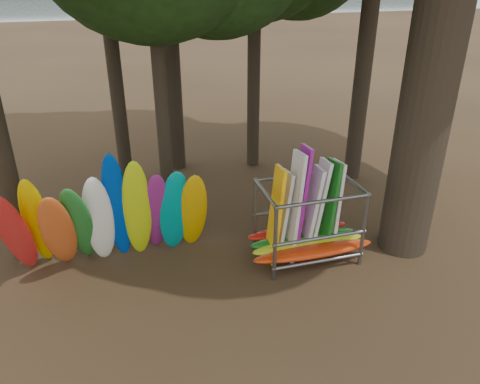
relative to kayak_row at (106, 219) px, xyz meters
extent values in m
plane|color=#47331E|center=(3.09, -1.10, -1.34)|extent=(120.00, 120.00, 0.00)
plane|color=gray|center=(3.09, 58.90, -1.34)|extent=(160.00, 160.00, 0.00)
cylinder|color=black|center=(0.69, 4.63, 4.05)|extent=(0.43, 0.43, 10.77)
cylinder|color=black|center=(5.29, 5.34, 3.31)|extent=(0.44, 0.44, 9.30)
cylinder|color=black|center=(1.71, 1.99, 3.28)|extent=(0.36, 0.36, 9.24)
ellipsoid|color=red|center=(-1.94, -0.13, -0.01)|extent=(0.73, 1.74, 2.80)
ellipsoid|color=#F4CC00|center=(-1.50, 0.15, 0.06)|extent=(0.67, 1.65, 2.92)
ellipsoid|color=#D4561F|center=(-1.05, -0.19, -0.07)|extent=(0.79, 1.82, 2.68)
ellipsoid|color=#217229|center=(-0.61, -0.04, -0.04)|extent=(0.79, 1.81, 2.74)
ellipsoid|color=white|center=(-0.16, 0.02, -0.02)|extent=(0.72, 1.24, 2.74)
ellipsoid|color=#023AB1|center=(0.28, 0.04, 0.23)|extent=(0.68, 1.27, 3.21)
ellipsoid|color=#BCD810|center=(0.72, -0.02, 0.13)|extent=(0.68, 1.29, 3.03)
ellipsoid|color=#832071|center=(1.17, 0.13, -0.08)|extent=(0.71, 1.37, 2.62)
ellipsoid|color=#018886|center=(1.61, 0.06, -0.08)|extent=(0.87, 1.18, 2.60)
ellipsoid|color=#CE9907|center=(2.06, 0.05, -0.14)|extent=(0.71, 1.24, 2.50)
ellipsoid|color=red|center=(4.74, -1.31, -0.92)|extent=(3.11, 0.55, 0.24)
ellipsoid|color=#B8CF1B|center=(4.74, -0.99, -0.92)|extent=(2.93, 0.55, 0.24)
ellipsoid|color=#166416|center=(4.74, -0.69, -0.92)|extent=(2.85, 0.55, 0.24)
ellipsoid|color=#B1170D|center=(4.74, -0.29, -0.92)|extent=(2.77, 0.55, 0.24)
cube|color=#FDAE0D|center=(3.91, -0.75, -0.12)|extent=(0.37, 0.77, 2.47)
cube|color=silver|center=(4.15, -0.55, -0.23)|extent=(0.49, 0.78, 2.24)
cube|color=silver|center=(4.38, -0.74, 0.04)|extent=(0.43, 0.81, 2.78)
cube|color=#981991|center=(4.62, -0.54, 0.07)|extent=(0.45, 0.79, 2.83)
cube|color=silver|center=(4.85, -0.73, -0.18)|extent=(0.53, 0.74, 2.34)
cube|color=silver|center=(5.09, -0.56, -0.13)|extent=(0.54, 0.76, 2.43)
cube|color=#16651A|center=(5.32, -0.71, -0.12)|extent=(0.43, 0.79, 2.46)
cube|color=white|center=(5.56, -0.54, -0.18)|extent=(0.33, 0.78, 2.35)
camera|label=1|loc=(0.34, -9.98, 5.35)|focal=35.00mm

